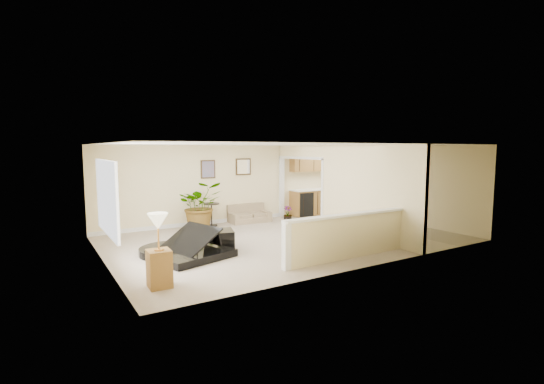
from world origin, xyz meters
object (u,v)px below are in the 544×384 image
piano_bench (226,239)px  accent_table (212,211)px  piano (186,229)px  small_plant (288,215)px  lamp_stand (159,256)px  loveseat (249,213)px  palm_plant (201,206)px

piano_bench → accent_table: accent_table is taller
piano → small_plant: 4.91m
piano → accent_table: size_ratio=2.99×
piano_bench → lamp_stand: (-2.12, -1.84, 0.32)m
loveseat → palm_plant: 1.84m
loveseat → lamp_stand: 6.28m
loveseat → accent_table: bearing=-176.0°
loveseat → accent_table: (-1.32, -0.02, 0.17)m
loveseat → palm_plant: size_ratio=0.91×
piano → accent_table: piano is taller
loveseat → accent_table: loveseat is taller
small_plant → lamp_stand: lamp_stand is taller
piano_bench → small_plant: 3.89m
palm_plant → accent_table: bearing=28.8°
piano → accent_table: 3.49m
accent_table → small_plant: 2.53m
piano → palm_plant: size_ratio=1.43×
palm_plant → lamp_stand: size_ratio=1.15×
palm_plant → lamp_stand: palm_plant is taller
accent_table → palm_plant: 0.57m
lamp_stand → piano_bench: bearing=41.1°
piano → palm_plant: piano is taller
lamp_stand → palm_plant: bearing=60.5°
piano → piano_bench: size_ratio=3.14×
accent_table → piano_bench: bearing=-106.2°
palm_plant → piano: bearing=-117.3°
loveseat → palm_plant: (-1.77, -0.27, 0.42)m
accent_table → piano: bearing=-122.1°
piano_bench → loveseat: loveseat is taller
lamp_stand → loveseat: bearing=47.5°
piano_bench → loveseat: bearing=52.7°
small_plant → lamp_stand: (-5.36, -3.99, 0.33)m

